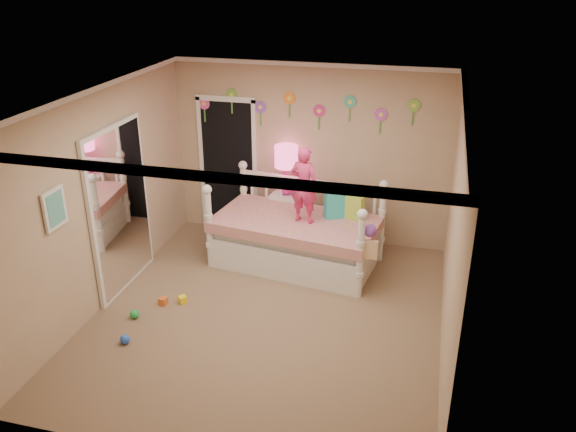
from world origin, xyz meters
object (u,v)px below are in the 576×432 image
(table_lamp, at_px, (286,163))
(child, at_px, (304,185))
(daybed, at_px, (296,223))
(nightstand, at_px, (286,217))

(table_lamp, bearing_deg, child, -59.92)
(daybed, height_order, table_lamp, table_lamp)
(daybed, distance_m, child, 0.60)
(child, bearing_deg, daybed, -14.98)
(nightstand, height_order, table_lamp, table_lamp)
(daybed, bearing_deg, nightstand, 122.64)
(child, bearing_deg, table_lamp, -48.69)
(daybed, xyz_separation_m, table_lamp, (-0.32, 0.69, 0.60))
(child, xyz_separation_m, table_lamp, (-0.44, 0.75, 0.02))
(child, relative_size, table_lamp, 1.40)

